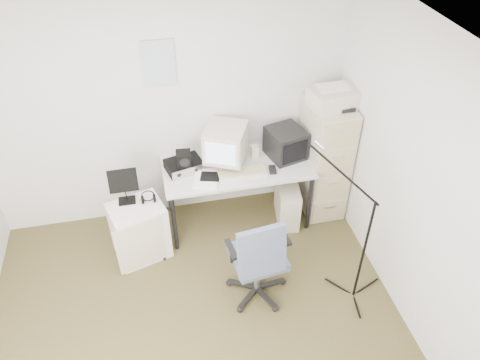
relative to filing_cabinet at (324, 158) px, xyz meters
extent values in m
cube|color=#423A1C|center=(-1.58, -1.48, -0.66)|extent=(3.60, 3.60, 0.01)
cube|color=white|center=(-1.58, -1.48, 1.85)|extent=(3.60, 3.60, 0.01)
cube|color=silver|center=(-1.58, 0.32, 0.60)|extent=(3.60, 0.02, 2.50)
cube|color=silver|center=(0.22, -1.48, 0.60)|extent=(0.02, 3.60, 2.50)
cube|color=white|center=(-1.60, 0.31, 1.10)|extent=(0.30, 0.02, 0.44)
cube|color=beige|center=(0.00, 0.00, 0.00)|extent=(0.40, 0.60, 1.30)
cube|color=beige|center=(0.00, -0.03, 0.74)|extent=(0.49, 0.37, 0.18)
cube|color=silver|center=(-0.95, -0.03, -0.29)|extent=(1.50, 0.70, 0.73)
cube|color=beige|center=(-1.05, 0.04, 0.29)|extent=(0.51, 0.52, 0.42)
cube|color=black|center=(-0.43, 0.04, 0.23)|extent=(0.42, 0.43, 0.31)
cube|color=beige|center=(-0.74, 0.08, 0.15)|extent=(0.08, 0.08, 0.13)
cube|color=beige|center=(-0.94, -0.18, 0.09)|extent=(0.50, 0.18, 0.03)
cube|color=black|center=(-0.63, -0.19, 0.10)|extent=(0.08, 0.12, 0.03)
cube|color=black|center=(-1.48, 0.03, 0.13)|extent=(0.40, 0.33, 0.10)
cube|color=black|center=(-1.48, -0.02, 0.25)|extent=(0.15, 0.15, 0.14)
cube|color=white|center=(-1.29, -0.18, 0.09)|extent=(0.31, 0.36, 0.02)
cube|color=beige|center=(-0.42, -0.13, -0.42)|extent=(0.29, 0.52, 0.46)
cube|color=#4B5778|center=(-0.99, -1.05, -0.15)|extent=(0.64, 0.64, 1.00)
cube|color=silver|center=(-1.99, -0.32, -0.34)|extent=(0.59, 0.52, 0.62)
cube|color=black|center=(-2.06, -0.21, 0.16)|extent=(0.27, 0.14, 0.39)
torus|color=black|center=(-1.86, -0.26, 0.01)|extent=(0.15, 0.15, 0.03)
cylinder|color=black|center=(-0.11, -1.27, 0.11)|extent=(0.03, 0.03, 1.51)
camera|label=1|loc=(-1.73, -3.72, 2.93)|focal=35.00mm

